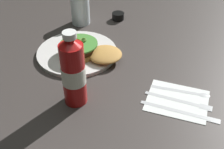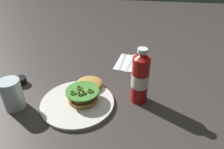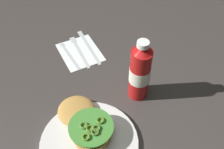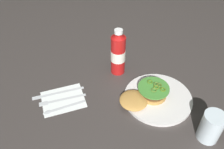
% 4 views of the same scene
% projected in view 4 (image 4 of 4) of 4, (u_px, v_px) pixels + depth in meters
% --- Properties ---
extents(ground_plane, '(3.00, 3.00, 0.00)m').
position_uv_depth(ground_plane, '(126.00, 117.00, 0.91)').
color(ground_plane, '#3A3331').
extents(dinner_plate, '(0.29, 0.29, 0.01)m').
position_uv_depth(dinner_plate, '(158.00, 98.00, 0.98)').
color(dinner_plate, silver).
rests_on(dinner_plate, ground_plane).
extents(burger_sandwich, '(0.21, 0.13, 0.05)m').
position_uv_depth(burger_sandwich, '(146.00, 94.00, 0.95)').
color(burger_sandwich, '#B8833F').
rests_on(burger_sandwich, dinner_plate).
extents(ketchup_bottle, '(0.07, 0.07, 0.23)m').
position_uv_depth(ketchup_bottle, '(118.00, 54.00, 1.04)').
color(ketchup_bottle, '#B51515').
rests_on(ketchup_bottle, ground_plane).
extents(water_glass, '(0.08, 0.08, 0.12)m').
position_uv_depth(water_glass, '(211.00, 127.00, 0.80)').
color(water_glass, silver).
rests_on(water_glass, ground_plane).
extents(napkin, '(0.19, 0.17, 0.00)m').
position_uv_depth(napkin, '(63.00, 99.00, 0.98)').
color(napkin, white).
rests_on(napkin, ground_plane).
extents(butter_knife, '(0.22, 0.06, 0.00)m').
position_uv_depth(butter_knife, '(55.00, 93.00, 1.00)').
color(butter_knife, silver).
rests_on(butter_knife, napkin).
extents(fork_utensil, '(0.20, 0.05, 0.00)m').
position_uv_depth(fork_utensil, '(58.00, 100.00, 0.97)').
color(fork_utensil, silver).
rests_on(fork_utensil, napkin).
extents(spoon_utensil, '(0.18, 0.03, 0.00)m').
position_uv_depth(spoon_utensil, '(58.00, 108.00, 0.94)').
color(spoon_utensil, silver).
rests_on(spoon_utensil, napkin).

